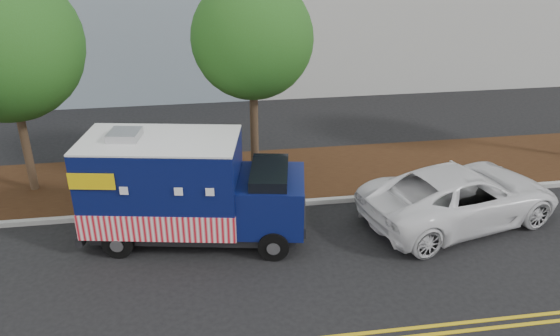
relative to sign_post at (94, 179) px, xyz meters
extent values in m
plane|color=black|center=(3.63, -1.68, -1.20)|extent=(120.00, 120.00, 0.00)
cube|color=#9E9E99|center=(3.63, -0.28, -1.12)|extent=(120.00, 0.18, 0.15)
cube|color=black|center=(3.63, 1.82, -1.12)|extent=(120.00, 4.00, 0.15)
cylinder|color=#38281C|center=(-2.26, 1.81, 0.63)|extent=(0.26, 0.26, 3.66)
sphere|color=#285919|center=(-2.26, 1.81, 3.57)|extent=(4.46, 4.46, 4.46)
cylinder|color=#38281C|center=(4.85, 1.23, 0.78)|extent=(0.26, 0.26, 3.97)
sphere|color=#285919|center=(4.85, 1.23, 3.68)|extent=(3.63, 3.63, 3.63)
cube|color=#473828|center=(0.00, 0.00, 0.00)|extent=(0.06, 0.06, 2.40)
cube|color=black|center=(2.95, -1.70, -0.79)|extent=(5.66, 2.77, 0.27)
cube|color=#0A1248|center=(2.10, -1.54, 0.54)|extent=(4.39, 2.91, 2.32)
cube|color=red|center=(2.10, -1.54, -0.28)|extent=(4.44, 2.98, 0.73)
cube|color=white|center=(2.10, -1.54, 1.72)|extent=(4.39, 2.91, 0.06)
cube|color=#B7B7BA|center=(1.24, -1.39, 1.85)|extent=(0.90, 0.90, 0.21)
cube|color=#0A1248|center=(4.95, -2.06, 0.01)|extent=(2.08, 2.36, 1.35)
cube|color=black|center=(4.90, -2.05, 0.66)|extent=(1.29, 2.03, 0.63)
cube|color=black|center=(5.83, -2.22, -0.45)|extent=(0.42, 1.92, 0.29)
cube|color=black|center=(0.05, -1.17, -0.76)|extent=(0.56, 2.17, 0.27)
cube|color=#B7B7BA|center=(0.08, -1.18, 0.59)|extent=(0.35, 1.72, 1.84)
cube|color=#B7B7BA|center=(2.59, -0.46, 0.59)|extent=(1.72, 0.35, 1.06)
cube|color=yellow|center=(0.46, -2.42, 1.07)|extent=(1.15, 0.23, 0.44)
cube|color=yellow|center=(0.87, -0.15, 1.07)|extent=(1.15, 0.23, 0.44)
cylinder|color=black|center=(4.87, -3.05, -0.79)|extent=(0.85, 0.41, 0.81)
cylinder|color=black|center=(5.22, -1.11, -0.79)|extent=(0.85, 0.41, 0.81)
cylinder|color=black|center=(0.87, -2.32, -0.79)|extent=(0.85, 0.41, 0.81)
cylinder|color=black|center=(1.23, -0.38, -0.79)|extent=(0.85, 0.41, 0.81)
imported|color=white|center=(10.50, -1.87, -0.38)|extent=(6.43, 4.14, 1.65)
camera|label=1|loc=(3.27, -14.89, 6.99)|focal=35.00mm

